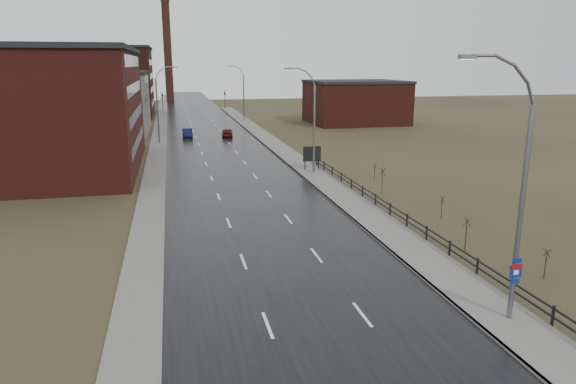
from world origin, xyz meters
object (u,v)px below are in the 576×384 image
streetlight_main (516,196)px  car_far (227,133)px  billboard (312,155)px  car_near (187,134)px

streetlight_main → car_far: streetlight_main is taller
streetlight_main → billboard: streetlight_main is taller
billboard → car_far: bearing=102.3°
car_far → billboard: bearing=108.2°
streetlight_main → car_near: 66.74m
billboard → streetlight_main: bearing=-91.0°
streetlight_main → billboard: bearing=89.0°
streetlight_main → car_far: 65.46m
billboard → car_near: 32.24m
car_near → car_far: 6.43m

